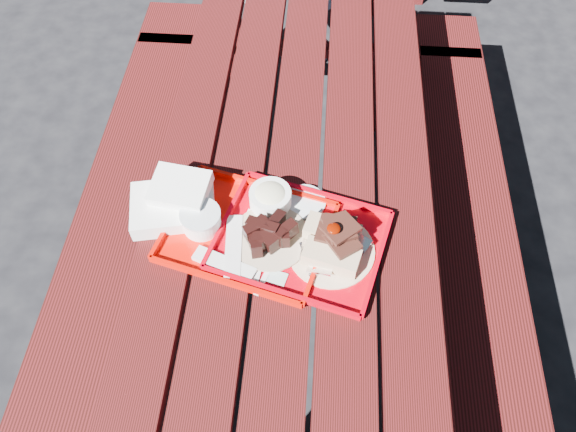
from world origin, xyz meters
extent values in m
plane|color=black|center=(0.00, 0.00, 0.00)|extent=(60.00, 60.00, 0.00)
cube|color=#4B0E10|center=(-0.30, 0.00, 0.73)|extent=(0.14, 2.40, 0.04)
cube|color=#4B0E10|center=(-0.15, 0.00, 0.73)|extent=(0.14, 2.40, 0.04)
cube|color=#4B0E10|center=(0.00, 0.00, 0.73)|extent=(0.14, 2.40, 0.04)
cube|color=#4B0E10|center=(0.15, 0.00, 0.73)|extent=(0.14, 2.40, 0.04)
cube|color=#4B0E10|center=(0.30, 0.00, 0.73)|extent=(0.14, 2.40, 0.04)
cube|color=#4B0E10|center=(-0.58, 0.00, 0.43)|extent=(0.25, 2.40, 0.04)
cube|color=#4B0E10|center=(-0.58, 0.84, 0.21)|extent=(0.06, 0.06, 0.42)
cube|color=#4B0E10|center=(0.58, 0.00, 0.43)|extent=(0.25, 2.40, 0.04)
cube|color=#4B0E10|center=(0.58, 0.84, 0.21)|extent=(0.06, 0.06, 0.42)
cube|color=#4B0E10|center=(-0.30, 0.96, 0.38)|extent=(0.06, 0.06, 0.75)
cube|color=#4B0E10|center=(0.30, 0.96, 0.38)|extent=(0.06, 0.06, 0.75)
cube|color=#4B0E10|center=(0.00, 0.96, 0.43)|extent=(1.40, 0.06, 0.04)
cube|color=#BD000E|center=(0.03, -0.18, 0.76)|extent=(0.46, 0.39, 0.01)
cube|color=#BD000E|center=(0.07, -0.04, 0.77)|extent=(0.38, 0.11, 0.02)
cube|color=#BD000E|center=(-0.01, -0.33, 0.77)|extent=(0.38, 0.11, 0.02)
cube|color=#BD000E|center=(0.22, -0.23, 0.77)|extent=(0.09, 0.29, 0.02)
cube|color=#BD000E|center=(-0.16, -0.13, 0.77)|extent=(0.09, 0.29, 0.02)
cylinder|color=beige|center=(0.11, -0.20, 0.76)|extent=(0.21, 0.21, 0.01)
cube|color=tan|center=(0.11, -0.24, 0.79)|extent=(0.14, 0.09, 0.04)
cube|color=tan|center=(0.11, -0.17, 0.79)|extent=(0.14, 0.09, 0.04)
ellipsoid|color=#570C00|center=(0.11, -0.20, 0.87)|extent=(0.03, 0.03, 0.01)
cylinder|color=white|center=(-0.05, -0.08, 0.79)|extent=(0.11, 0.11, 0.05)
ellipsoid|color=beige|center=(-0.05, -0.08, 0.80)|extent=(0.09, 0.09, 0.04)
cylinder|color=white|center=(0.04, -0.07, 0.77)|extent=(0.11, 0.11, 0.01)
cube|color=silver|center=(-0.13, -0.21, 0.77)|extent=(0.05, 0.18, 0.01)
cube|color=silver|center=(-0.06, -0.25, 0.76)|extent=(0.03, 0.14, 0.01)
cube|color=silver|center=(-0.04, -0.27, 0.76)|extent=(0.06, 0.15, 0.00)
cube|color=white|center=(-0.01, -0.20, 0.76)|extent=(0.05, 0.05, 0.00)
cube|color=red|center=(-0.10, -0.17, 0.76)|extent=(0.45, 0.38, 0.01)
cube|color=red|center=(-0.06, -0.02, 0.77)|extent=(0.37, 0.11, 0.02)
cube|color=red|center=(-0.14, -0.31, 0.77)|extent=(0.37, 0.11, 0.02)
cube|color=red|center=(0.09, -0.22, 0.77)|extent=(0.09, 0.29, 0.02)
cube|color=red|center=(-0.29, -0.12, 0.77)|extent=(0.09, 0.29, 0.02)
cube|color=silver|center=(-0.06, -0.18, 0.76)|extent=(0.16, 0.16, 0.01)
cylinder|color=tan|center=(-0.04, -0.18, 0.77)|extent=(0.19, 0.19, 0.01)
cylinder|color=white|center=(-0.21, -0.16, 0.78)|extent=(0.10, 0.10, 0.05)
cylinder|color=silver|center=(-0.21, -0.16, 0.81)|extent=(0.10, 0.10, 0.01)
cube|color=white|center=(-0.14, -0.26, 0.77)|extent=(0.16, 0.09, 0.01)
cube|color=#B1C7C2|center=(-0.01, -0.29, 0.76)|extent=(0.05, 0.04, 0.00)
cube|color=white|center=(-0.29, -0.11, 0.77)|extent=(0.23, 0.19, 0.05)
cube|color=white|center=(-0.28, -0.08, 0.82)|extent=(0.16, 0.13, 0.04)
camera|label=1|loc=(0.06, -0.92, 1.93)|focal=35.00mm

